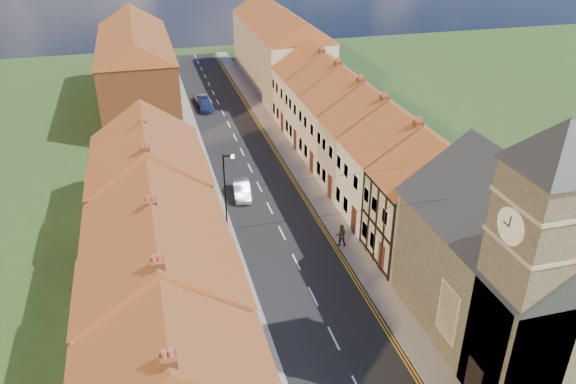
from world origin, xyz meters
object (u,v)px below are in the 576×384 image
at_px(pedestrian_right, 341,235).
at_px(car_distant, 203,99).
at_px(pedestrian_left, 233,293).
at_px(lamppost, 226,186).
at_px(car_mid, 242,190).
at_px(car_far, 205,105).
at_px(church, 521,256).

bearing_deg(pedestrian_right, car_distant, -66.62).
relative_size(car_distant, pedestrian_left, 2.20).
xyz_separation_m(lamppost, pedestrian_right, (7.51, -4.88, -2.57)).
xyz_separation_m(car_distant, pedestrian_left, (-3.25, -39.62, 0.47)).
relative_size(car_mid, car_far, 0.96).
height_order(pedestrian_left, pedestrian_right, pedestrian_left).
height_order(car_mid, car_far, car_mid).
bearing_deg(pedestrian_right, church, 129.98).
bearing_deg(car_far, church, -75.52).
height_order(church, lamppost, church).
distance_m(lamppost, pedestrian_left, 10.03).
bearing_deg(car_mid, pedestrian_right, -54.22).
bearing_deg(pedestrian_right, car_far, -65.93).
relative_size(lamppost, car_far, 1.48).
xyz_separation_m(church, pedestrian_right, (-5.66, 11.79, -4.91)).
relative_size(lamppost, pedestrian_right, 3.54).
xyz_separation_m(car_mid, pedestrian_left, (-3.29, -14.31, 0.37)).
bearing_deg(lamppost, pedestrian_right, -33.01).
bearing_deg(car_mid, car_distant, 95.90).
bearing_deg(car_far, car_mid, -89.60).
bearing_deg(car_distant, lamppost, -97.44).
height_order(church, car_far, church).
bearing_deg(church, lamppost, 128.30).
xyz_separation_m(church, car_mid, (-11.17, 21.37, -5.24)).
relative_size(lamppost, car_distant, 1.53).
xyz_separation_m(car_far, car_distant, (0.03, 2.37, -0.04)).
bearing_deg(car_far, pedestrian_left, -94.70).
bearing_deg(pedestrian_left, car_far, 89.17).
bearing_deg(car_mid, lamppost, -107.23).
relative_size(church, car_distant, 3.88).
height_order(car_far, car_distant, car_far).
bearing_deg(car_mid, car_far, 95.98).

